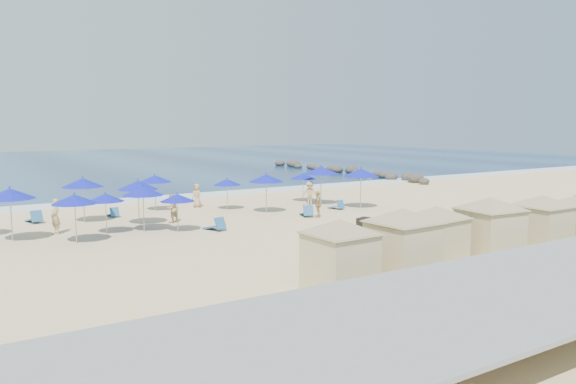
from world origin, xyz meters
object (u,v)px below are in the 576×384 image
object	(u,v)px
umbrella_1	(75,199)
beachgoer_1	(172,208)
umbrella_12	(138,185)
umbrella_13	(10,194)
umbrella_9	(303,176)
rock_jetty	(342,170)
umbrella_7	(227,182)
trash_bin	(366,225)
umbrella_2	(83,183)
umbrella_5	(143,191)
cabana_0	(340,246)
umbrella_4	(155,179)
beachgoer_0	(55,216)
cabana_2	(436,228)
umbrella_3	(105,198)
beachgoer_2	(318,204)
beachgoer_4	(197,196)
beachgoer_3	(310,193)
umbrella_8	(266,178)
cabana_3	(490,220)
umbrella_6	(177,198)
umbrella_10	(321,170)
umbrella_11	(361,173)
cabana_1	(403,234)
cabana_4	(541,216)

from	to	relation	value
umbrella_1	beachgoer_1	xyz separation A→B (m)	(5.73, 2.85, -1.27)
umbrella_12	umbrella_13	bearing A→B (deg)	-169.66
umbrella_12	umbrella_9	bearing A→B (deg)	12.19
rock_jetty	umbrella_7	xyz separation A→B (m)	(-22.41, -16.87, 1.44)
trash_bin	umbrella_2	xyz separation A→B (m)	(-11.46, 10.71, 1.88)
umbrella_7	umbrella_5	bearing A→B (deg)	-147.93
cabana_0	umbrella_4	distance (m)	19.85
umbrella_5	beachgoer_0	world-z (taller)	umbrella_5
umbrella_2	umbrella_5	size ratio (longest dim) A/B	1.07
rock_jetty	cabana_2	distance (m)	40.31
cabana_0	beachgoer_0	distance (m)	16.47
umbrella_2	umbrella_3	xyz separation A→B (m)	(0.21, -3.94, -0.41)
cabana_0	umbrella_3	bearing A→B (deg)	106.09
trash_bin	umbrella_12	distance (m)	12.51
umbrella_4	beachgoer_2	world-z (taller)	umbrella_4
umbrella_5	umbrella_9	distance (m)	13.96
umbrella_9	beachgoer_2	bearing A→B (deg)	-116.47
rock_jetty	umbrella_13	size ratio (longest dim) A/B	10.13
umbrella_9	beachgoer_4	xyz separation A→B (m)	(-7.46, 1.53, -1.03)
beachgoer_1	beachgoer_3	size ratio (longest dim) A/B	0.96
umbrella_3	umbrella_12	distance (m)	2.76
trash_bin	umbrella_9	bearing A→B (deg)	52.82
cabana_2	rock_jetty	bearing A→B (deg)	57.41
umbrella_4	umbrella_8	distance (m)	7.11
umbrella_3	umbrella_2	bearing A→B (deg)	93.02
cabana_2	beachgoer_3	xyz separation A→B (m)	(4.83, 15.76, -0.64)
umbrella_3	cabana_3	bearing A→B (deg)	-48.98
umbrella_1	cabana_3	bearing A→B (deg)	-41.65
cabana_2	beachgoer_1	world-z (taller)	cabana_2
umbrella_9	beachgoer_4	size ratio (longest dim) A/B	1.33
umbrella_3	rock_jetty	bearing A→B (deg)	33.74
umbrella_2	cabana_3	bearing A→B (deg)	-55.48
umbrella_5	umbrella_8	distance (m)	8.58
umbrella_1	beachgoer_2	world-z (taller)	umbrella_1
trash_bin	umbrella_7	size ratio (longest dim) A/B	0.37
umbrella_4	umbrella_12	world-z (taller)	umbrella_12
umbrella_13	umbrella_12	bearing A→B (deg)	10.34
cabana_3	beachgoer_3	xyz separation A→B (m)	(2.26, 16.26, -0.78)
cabana_2	umbrella_5	world-z (taller)	cabana_2
beachgoer_1	umbrella_2	bearing A→B (deg)	-55.64
umbrella_5	umbrella_6	bearing A→B (deg)	-35.57
beachgoer_0	beachgoer_4	size ratio (longest dim) A/B	1.15
beachgoer_1	umbrella_10	bearing A→B (deg)	162.12
umbrella_6	umbrella_8	distance (m)	7.53
umbrella_11	beachgoer_1	world-z (taller)	umbrella_11
rock_jetty	beachgoer_3	world-z (taller)	beachgoer_3
cabana_1	cabana_2	distance (m)	2.55
cabana_4	beachgoer_1	xyz separation A→B (m)	(-11.17, 15.23, -0.74)
umbrella_13	beachgoer_2	distance (m)	16.33
beachgoer_2	beachgoer_4	distance (m)	8.77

